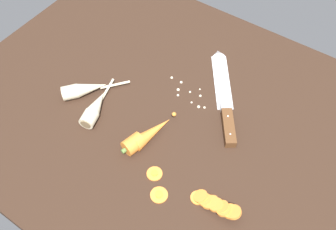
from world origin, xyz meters
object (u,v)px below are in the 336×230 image
parsnip_front (95,108)px  carrot_slice_stack (215,204)px  chefs_knife (224,92)px  carrot_slice_stray_near (154,173)px  parsnip_mid_left (85,89)px  carrot_slice_stray_mid (159,195)px  whole_carrot (146,135)px

parsnip_front → carrot_slice_stack: bearing=-7.3°
chefs_knife → carrot_slice_stray_near: bearing=-92.5°
parsnip_mid_left → carrot_slice_stray_mid: 37.08cm
chefs_knife → carrot_slice_stray_near: chefs_knife is taller
chefs_knife → whole_carrot: (-8.92, -24.57, 1.45)cm
parsnip_front → parsnip_mid_left: same height
carrot_slice_stray_near → chefs_knife: bearing=87.5°
chefs_knife → carrot_slice_stray_near: size_ratio=7.87×
whole_carrot → parsnip_front: 16.23cm
chefs_knife → parsnip_front: (-25.13, -25.33, 1.33)cm
carrot_slice_stack → carrot_slice_stray_near: carrot_slice_stack is taller
carrot_slice_stack → carrot_slice_stray_mid: 13.03cm
parsnip_mid_left → carrot_slice_stack: parsnip_mid_left is taller
carrot_slice_stray_mid → chefs_knife: bearing=94.4°
chefs_knife → whole_carrot: whole_carrot is taller
carrot_slice_stack → carrot_slice_stray_near: (-16.12, -0.94, -1.10)cm
chefs_knife → carrot_slice_stray_mid: size_ratio=7.25×
whole_carrot → carrot_slice_stack: size_ratio=1.43×
chefs_knife → parsnip_front: 35.71cm
parsnip_front → carrot_slice_stray_mid: parsnip_front is taller
whole_carrot → carrot_slice_stack: 24.42cm
carrot_slice_stray_mid → whole_carrot: bearing=137.3°
parsnip_front → carrot_slice_stack: parsnip_front is taller
parsnip_front → carrot_slice_stray_near: parsnip_front is taller
chefs_knife → carrot_slice_stray_mid: chefs_knife is taller
parsnip_mid_left → chefs_knife: bearing=34.6°
carrot_slice_stray_mid → carrot_slice_stray_near: bearing=136.3°
whole_carrot → carrot_slice_stray_near: bearing=-42.1°
chefs_knife → parsnip_mid_left: (-31.84, -21.93, 1.33)cm
parsnip_mid_left → carrot_slice_stray_mid: size_ratio=3.84×
whole_carrot → carrot_slice_stray_near: size_ratio=4.53×
parsnip_mid_left → parsnip_front: bearing=-26.9°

